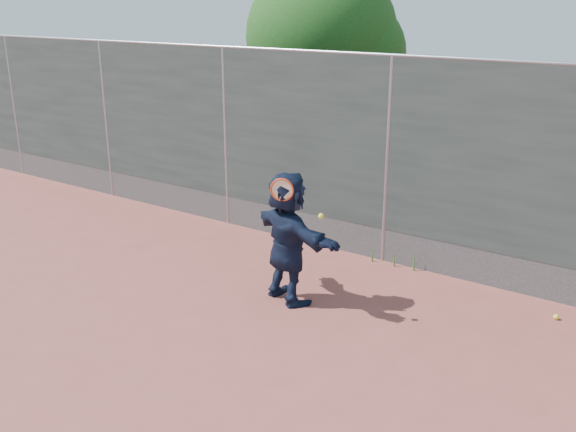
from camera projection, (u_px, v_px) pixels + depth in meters
The scene contains 7 objects.
ground at pixel (235, 362), 6.91m from camera, with size 80.00×80.00×0.00m, color #9E4C42.
player at pixel (288, 237), 8.10m from camera, with size 1.60×0.51×1.72m, color #141E37.
ball_ground at pixel (556, 317), 7.83m from camera, with size 0.07×0.07×0.07m, color yellow.
fence at pixel (388, 157), 9.14m from camera, with size 20.00×0.06×3.03m.
swing_action at pixel (286, 194), 7.69m from camera, with size 0.72×0.15×0.51m.
tree_left at pixel (329, 42), 12.62m from camera, with size 3.15×3.00×4.53m.
weed_clump at pixel (397, 258), 9.35m from camera, with size 0.68×0.07×0.30m.
Camera 1 is at (3.91, -4.66, 3.70)m, focal length 40.00 mm.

